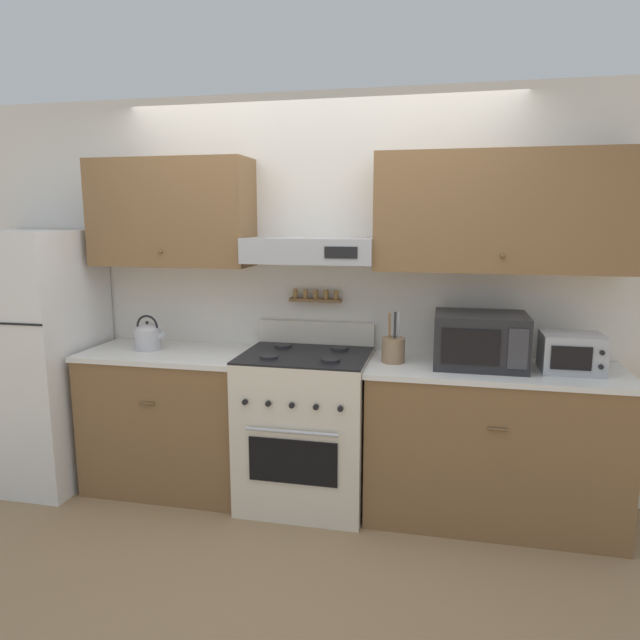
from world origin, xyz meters
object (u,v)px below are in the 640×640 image
(tea_kettle, at_px, (148,336))
(microwave, at_px, (480,340))
(refrigerator, at_px, (34,358))
(toaster_oven, at_px, (571,353))
(stove_range, at_px, (306,428))
(utensil_crock, at_px, (393,349))

(tea_kettle, bearing_deg, microwave, 0.49)
(refrigerator, xyz_separation_m, toaster_oven, (3.38, 0.08, 0.19))
(tea_kettle, bearing_deg, toaster_oven, -0.04)
(tea_kettle, xyz_separation_m, toaster_oven, (2.58, -0.00, 0.02))
(refrigerator, relative_size, tea_kettle, 7.41)
(toaster_oven, bearing_deg, microwave, 177.72)
(tea_kettle, bearing_deg, stove_range, -1.65)
(stove_range, bearing_deg, refrigerator, -178.43)
(microwave, distance_m, utensil_crock, 0.50)
(microwave, distance_m, toaster_oven, 0.49)
(microwave, bearing_deg, utensil_crock, -177.94)
(refrigerator, distance_m, microwave, 2.90)
(stove_range, distance_m, microwave, 1.19)
(tea_kettle, relative_size, toaster_oven, 0.71)
(utensil_crock, relative_size, toaster_oven, 0.93)
(refrigerator, bearing_deg, stove_range, 1.57)
(refrigerator, distance_m, toaster_oven, 3.39)
(refrigerator, xyz_separation_m, utensil_crock, (2.39, 0.08, 0.16))
(stove_range, relative_size, utensil_crock, 3.65)
(refrigerator, bearing_deg, tea_kettle, 5.83)
(tea_kettle, distance_m, toaster_oven, 2.58)
(tea_kettle, height_order, utensil_crock, utensil_crock)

